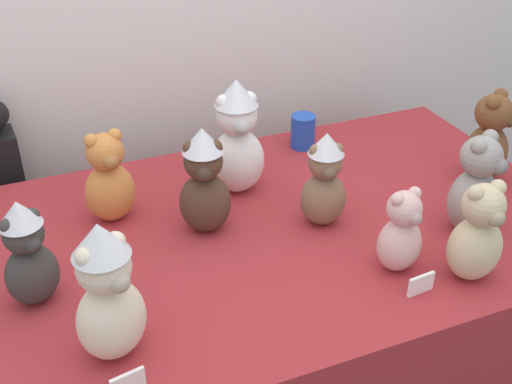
{
  "coord_description": "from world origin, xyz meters",
  "views": [
    {
      "loc": [
        -0.53,
        -1.04,
        1.76
      ],
      "look_at": [
        0.0,
        0.25,
        0.89
      ],
      "focal_mm": 45.16,
      "sensor_mm": 36.0,
      "label": 1
    }
  ],
  "objects_px": {
    "teddy_bear_sand": "(477,235)",
    "teddy_bear_ginger": "(109,180)",
    "teddy_bear_ash": "(475,187)",
    "party_cup_blue": "(303,131)",
    "teddy_bear_charcoal": "(28,254)",
    "teddy_bear_mocha": "(324,181)",
    "teddy_bear_chestnut": "(488,141)",
    "teddy_bear_snow": "(237,139)",
    "teddy_bear_cream": "(108,294)",
    "display_table": "(256,336)",
    "teddy_bear_blush": "(401,233)",
    "teddy_bear_cocoa": "(204,182)"
  },
  "relations": [
    {
      "from": "teddy_bear_cream",
      "to": "teddy_bear_sand",
      "type": "distance_m",
      "value": 0.84
    },
    {
      "from": "teddy_bear_ginger",
      "to": "teddy_bear_ash",
      "type": "bearing_deg",
      "value": -33.2
    },
    {
      "from": "teddy_bear_chestnut",
      "to": "teddy_bear_cream",
      "type": "bearing_deg",
      "value": 160.5
    },
    {
      "from": "party_cup_blue",
      "to": "teddy_bear_blush",
      "type": "bearing_deg",
      "value": -95.62
    },
    {
      "from": "teddy_bear_snow",
      "to": "party_cup_blue",
      "type": "height_order",
      "value": "teddy_bear_snow"
    },
    {
      "from": "teddy_bear_snow",
      "to": "teddy_bear_ginger",
      "type": "bearing_deg",
      "value": -173.17
    },
    {
      "from": "teddy_bear_charcoal",
      "to": "teddy_bear_ginger",
      "type": "height_order",
      "value": "teddy_bear_charcoal"
    },
    {
      "from": "teddy_bear_snow",
      "to": "party_cup_blue",
      "type": "bearing_deg",
      "value": 35.9
    },
    {
      "from": "party_cup_blue",
      "to": "display_table",
      "type": "bearing_deg",
      "value": -130.0
    },
    {
      "from": "teddy_bear_mocha",
      "to": "teddy_bear_blush",
      "type": "height_order",
      "value": "teddy_bear_mocha"
    },
    {
      "from": "teddy_bear_ash",
      "to": "party_cup_blue",
      "type": "relative_size",
      "value": 2.56
    },
    {
      "from": "teddy_bear_charcoal",
      "to": "teddy_bear_blush",
      "type": "relative_size",
      "value": 1.21
    },
    {
      "from": "teddy_bear_chestnut",
      "to": "teddy_bear_cocoa",
      "type": "height_order",
      "value": "teddy_bear_cocoa"
    },
    {
      "from": "teddy_bear_snow",
      "to": "teddy_bear_cocoa",
      "type": "distance_m",
      "value": 0.22
    },
    {
      "from": "teddy_bear_ginger",
      "to": "teddy_bear_cocoa",
      "type": "bearing_deg",
      "value": -41.61
    },
    {
      "from": "teddy_bear_charcoal",
      "to": "teddy_bear_cream",
      "type": "height_order",
      "value": "teddy_bear_cream"
    },
    {
      "from": "teddy_bear_ginger",
      "to": "teddy_bear_sand",
      "type": "height_order",
      "value": "teddy_bear_ginger"
    },
    {
      "from": "teddy_bear_charcoal",
      "to": "teddy_bear_mocha",
      "type": "bearing_deg",
      "value": -20.72
    },
    {
      "from": "teddy_bear_snow",
      "to": "teddy_bear_chestnut",
      "type": "relative_size",
      "value": 1.22
    },
    {
      "from": "display_table",
      "to": "teddy_bear_chestnut",
      "type": "relative_size",
      "value": 6.24
    },
    {
      "from": "teddy_bear_ash",
      "to": "teddy_bear_blush",
      "type": "xyz_separation_m",
      "value": [
        -0.27,
        -0.07,
        -0.03
      ]
    },
    {
      "from": "teddy_bear_cream",
      "to": "teddy_bear_sand",
      "type": "relative_size",
      "value": 1.24
    },
    {
      "from": "teddy_bear_chestnut",
      "to": "teddy_bear_cocoa",
      "type": "relative_size",
      "value": 0.95
    },
    {
      "from": "teddy_bear_snow",
      "to": "teddy_bear_mocha",
      "type": "bearing_deg",
      "value": -53.47
    },
    {
      "from": "teddy_bear_cocoa",
      "to": "teddy_bear_blush",
      "type": "height_order",
      "value": "teddy_bear_cocoa"
    },
    {
      "from": "teddy_bear_charcoal",
      "to": "teddy_bear_ginger",
      "type": "distance_m",
      "value": 0.35
    },
    {
      "from": "teddy_bear_ash",
      "to": "teddy_bear_blush",
      "type": "distance_m",
      "value": 0.28
    },
    {
      "from": "teddy_bear_sand",
      "to": "teddy_bear_ginger",
      "type": "bearing_deg",
      "value": 141.47
    },
    {
      "from": "teddy_bear_cream",
      "to": "display_table",
      "type": "bearing_deg",
      "value": 9.68
    },
    {
      "from": "display_table",
      "to": "teddy_bear_mocha",
      "type": "relative_size",
      "value": 6.52
    },
    {
      "from": "teddy_bear_charcoal",
      "to": "teddy_bear_chestnut",
      "type": "relative_size",
      "value": 0.95
    },
    {
      "from": "teddy_bear_snow",
      "to": "teddy_bear_ash",
      "type": "bearing_deg",
      "value": -35.05
    },
    {
      "from": "teddy_bear_snow",
      "to": "display_table",
      "type": "bearing_deg",
      "value": -92.73
    },
    {
      "from": "teddy_bear_mocha",
      "to": "teddy_bear_ginger",
      "type": "height_order",
      "value": "teddy_bear_mocha"
    },
    {
      "from": "teddy_bear_cream",
      "to": "party_cup_blue",
      "type": "height_order",
      "value": "teddy_bear_cream"
    },
    {
      "from": "teddy_bear_snow",
      "to": "teddy_bear_chestnut",
      "type": "distance_m",
      "value": 0.73
    },
    {
      "from": "teddy_bear_blush",
      "to": "party_cup_blue",
      "type": "height_order",
      "value": "teddy_bear_blush"
    },
    {
      "from": "teddy_bear_charcoal",
      "to": "teddy_bear_snow",
      "type": "height_order",
      "value": "teddy_bear_snow"
    },
    {
      "from": "teddy_bear_cream",
      "to": "teddy_bear_blush",
      "type": "height_order",
      "value": "teddy_bear_cream"
    },
    {
      "from": "teddy_bear_mocha",
      "to": "teddy_bear_blush",
      "type": "xyz_separation_m",
      "value": [
        0.08,
        -0.24,
        -0.03
      ]
    },
    {
      "from": "teddy_bear_ash",
      "to": "teddy_bear_chestnut",
      "type": "distance_m",
      "value": 0.28
    },
    {
      "from": "teddy_bear_cocoa",
      "to": "teddy_bear_snow",
      "type": "bearing_deg",
      "value": 62.47
    },
    {
      "from": "teddy_bear_mocha",
      "to": "teddy_bear_cream",
      "type": "bearing_deg",
      "value": -143.95
    },
    {
      "from": "teddy_bear_ash",
      "to": "teddy_bear_ginger",
      "type": "distance_m",
      "value": 0.95
    },
    {
      "from": "teddy_bear_chestnut",
      "to": "teddy_bear_blush",
      "type": "relative_size",
      "value": 1.27
    },
    {
      "from": "teddy_bear_mocha",
      "to": "teddy_bear_cocoa",
      "type": "xyz_separation_m",
      "value": [
        -0.3,
        0.09,
        0.01
      ]
    },
    {
      "from": "teddy_bear_snow",
      "to": "teddy_bear_ginger",
      "type": "distance_m",
      "value": 0.37
    },
    {
      "from": "teddy_bear_ash",
      "to": "party_cup_blue",
      "type": "distance_m",
      "value": 0.63
    },
    {
      "from": "teddy_bear_snow",
      "to": "teddy_bear_cocoa",
      "type": "xyz_separation_m",
      "value": [
        -0.15,
        -0.16,
        -0.02
      ]
    },
    {
      "from": "teddy_bear_charcoal",
      "to": "teddy_bear_sand",
      "type": "relative_size",
      "value": 1.03
    }
  ]
}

